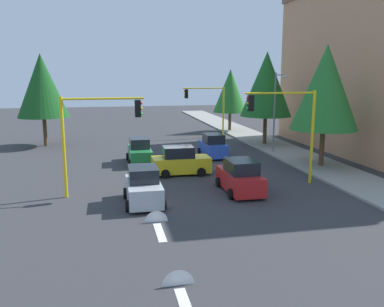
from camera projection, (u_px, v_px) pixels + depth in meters
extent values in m
plane|color=#353538|center=(178.00, 168.00, 30.40)|extent=(120.00, 120.00, 0.00)
cube|color=gray|center=(282.00, 150.00, 37.31)|extent=(80.00, 4.00, 0.15)
cube|color=silver|center=(160.00, 232.00, 17.98)|extent=(2.20, 0.36, 0.01)
cone|color=silver|center=(156.00, 222.00, 19.23)|extent=(0.01, 1.10, 1.10)
cube|color=silver|center=(186.00, 307.00, 12.22)|extent=(2.20, 0.36, 0.01)
cone|color=silver|center=(178.00, 285.00, 13.47)|extent=(0.01, 1.10, 1.10)
cylinder|color=yellow|center=(223.00, 112.00, 44.83)|extent=(0.18, 0.18, 5.51)
cylinder|color=yellow|center=(204.00, 88.00, 43.88)|extent=(0.12, 4.50, 0.12)
cube|color=black|center=(186.00, 94.00, 43.61)|extent=(0.36, 0.32, 0.96)
sphere|color=red|center=(185.00, 91.00, 43.51)|extent=(0.18, 0.18, 0.18)
sphere|color=yellow|center=(185.00, 94.00, 43.57)|extent=(0.18, 0.18, 0.18)
sphere|color=green|center=(185.00, 97.00, 43.63)|extent=(0.18, 0.18, 0.18)
cylinder|color=yellow|center=(64.00, 148.00, 22.58)|extent=(0.18, 0.18, 5.68)
cylinder|color=yellow|center=(103.00, 99.00, 22.52)|extent=(0.12, 4.50, 0.12)
cube|color=black|center=(138.00, 109.00, 23.01)|extent=(0.36, 0.32, 0.96)
sphere|color=red|center=(141.00, 103.00, 22.99)|extent=(0.18, 0.18, 0.18)
sphere|color=yellow|center=(141.00, 109.00, 23.05)|extent=(0.18, 0.18, 0.18)
sphere|color=green|center=(141.00, 114.00, 23.10)|extent=(0.18, 0.18, 0.18)
cylinder|color=yellow|center=(312.00, 138.00, 25.59)|extent=(0.18, 0.18, 5.89)
cylinder|color=yellow|center=(281.00, 93.00, 24.60)|extent=(0.12, 4.50, 0.12)
cube|color=black|center=(251.00, 103.00, 24.33)|extent=(0.36, 0.32, 0.96)
sphere|color=red|center=(248.00, 98.00, 24.23)|extent=(0.18, 0.18, 0.18)
sphere|color=yellow|center=(248.00, 103.00, 24.29)|extent=(0.18, 0.18, 0.18)
sphere|color=green|center=(248.00, 108.00, 24.35)|extent=(0.18, 0.18, 0.18)
cylinder|color=slate|center=(274.00, 113.00, 35.43)|extent=(0.14, 0.14, 7.00)
cylinder|color=slate|center=(280.00, 75.00, 33.93)|extent=(1.80, 0.10, 0.10)
ellipsoid|color=silver|center=(285.00, 77.00, 33.09)|extent=(0.56, 0.28, 0.20)
cylinder|color=brown|center=(45.00, 130.00, 39.42)|extent=(0.36, 0.36, 3.00)
cone|color=#19511E|center=(42.00, 85.00, 38.59)|extent=(4.80, 4.80, 6.00)
cylinder|color=brown|center=(230.00, 121.00, 49.36)|extent=(0.36, 0.36, 2.55)
cone|color=#28752D|center=(230.00, 91.00, 48.66)|extent=(4.08, 4.08, 5.10)
cylinder|color=brown|center=(322.00, 147.00, 30.30)|extent=(0.36, 0.36, 3.06)
cone|color=#28752D|center=(326.00, 87.00, 29.46)|extent=(4.89, 4.89, 6.12)
cylinder|color=brown|center=(265.00, 130.00, 39.81)|extent=(0.36, 0.36, 3.06)
cone|color=#1E6023|center=(266.00, 84.00, 38.97)|extent=(4.90, 4.90, 6.12)
cube|color=#1E7238|center=(140.00, 155.00, 31.81)|extent=(4.16, 1.65, 1.05)
cube|color=black|center=(139.00, 143.00, 31.84)|extent=(2.16, 1.46, 0.76)
cylinder|color=black|center=(153.00, 162.00, 30.83)|extent=(0.60, 0.20, 0.60)
cylinder|color=black|center=(129.00, 163.00, 30.47)|extent=(0.60, 0.20, 0.60)
cylinder|color=black|center=(149.00, 156.00, 33.31)|extent=(0.60, 0.20, 0.60)
cylinder|color=black|center=(128.00, 157.00, 32.95)|extent=(0.60, 0.20, 0.60)
cube|color=blue|center=(213.00, 149.00, 34.26)|extent=(3.70, 1.70, 1.05)
cube|color=black|center=(214.00, 138.00, 33.91)|extent=(1.92, 1.49, 0.76)
cylinder|color=black|center=(199.00, 151.00, 35.25)|extent=(0.60, 0.20, 0.60)
cylinder|color=black|center=(220.00, 150.00, 35.62)|extent=(0.60, 0.20, 0.60)
cylinder|color=black|center=(206.00, 156.00, 33.05)|extent=(0.60, 0.20, 0.60)
cylinder|color=black|center=(227.00, 156.00, 33.41)|extent=(0.60, 0.20, 0.60)
cube|color=yellow|center=(181.00, 164.00, 28.32)|extent=(1.76, 3.99, 1.05)
cube|color=black|center=(178.00, 152.00, 28.10)|extent=(1.55, 2.07, 0.76)
cylinder|color=black|center=(196.00, 166.00, 29.54)|extent=(0.20, 0.60, 0.60)
cylinder|color=black|center=(201.00, 172.00, 27.74)|extent=(0.20, 0.60, 0.60)
cylinder|color=black|center=(162.00, 168.00, 29.04)|extent=(0.20, 0.60, 0.60)
cylinder|color=black|center=(165.00, 174.00, 27.24)|extent=(0.20, 0.60, 0.60)
cube|color=red|center=(240.00, 180.00, 24.07)|extent=(4.18, 1.79, 1.05)
cube|color=black|center=(241.00, 166.00, 23.69)|extent=(2.18, 1.58, 0.76)
cylinder|color=black|center=(218.00, 182.00, 25.20)|extent=(0.60, 0.20, 0.60)
cylinder|color=black|center=(248.00, 180.00, 25.58)|extent=(0.60, 0.20, 0.60)
cylinder|color=black|center=(231.00, 194.00, 22.71)|extent=(0.60, 0.20, 0.60)
cylinder|color=black|center=(263.00, 192.00, 23.09)|extent=(0.60, 0.20, 0.60)
cube|color=#B2B5BA|center=(144.00, 191.00, 21.89)|extent=(3.75, 1.75, 1.05)
cube|color=black|center=(143.00, 174.00, 21.89)|extent=(1.95, 1.54, 0.76)
cylinder|color=black|center=(164.00, 204.00, 21.03)|extent=(0.60, 0.20, 0.60)
cylinder|color=black|center=(127.00, 206.00, 20.65)|extent=(0.60, 0.20, 0.60)
cylinder|color=black|center=(158.00, 191.00, 23.27)|extent=(0.60, 0.20, 0.60)
cylinder|color=black|center=(125.00, 193.00, 22.89)|extent=(0.60, 0.20, 0.60)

